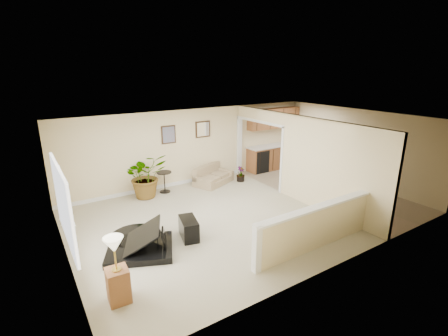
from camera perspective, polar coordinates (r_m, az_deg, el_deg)
floor at (r=9.01m, az=4.12°, el=-7.64°), size 9.00×9.00×0.00m
back_wall at (r=11.02m, az=-5.11°, el=3.86°), size 9.00×0.04×2.50m
front_wall at (r=6.57m, az=20.27°, el=-6.54°), size 9.00×0.04×2.50m
left_wall at (r=7.00m, az=-26.85°, el=-5.91°), size 0.04×6.00×2.50m
right_wall at (r=11.75m, az=22.19°, el=3.48°), size 0.04×6.00×2.50m
ceiling at (r=8.28m, az=4.49°, el=8.27°), size 9.00×6.00×0.04m
kitchen_vinyl at (r=11.05m, az=17.37°, el=-3.59°), size 2.70×6.00×0.01m
interior_partition at (r=9.89m, az=11.79°, el=1.84°), size 0.18×5.99×2.50m
pony_half_wall at (r=7.32m, az=15.67°, el=-9.93°), size 3.42×0.22×1.00m
left_window at (r=6.47m, az=-26.42°, el=-5.78°), size 0.05×2.15×1.45m
wall_art_left at (r=10.49m, az=-9.72°, el=5.80°), size 0.48×0.04×0.58m
wall_mirror at (r=11.02m, az=-3.72°, el=6.82°), size 0.55×0.04×0.55m
kitchen_cabinets at (r=12.65m, az=8.43°, el=3.72°), size 2.36×0.65×2.33m
piano at (r=7.25m, az=-15.36°, el=-10.04°), size 1.92×1.89×1.28m
piano_bench at (r=7.65m, az=-6.22°, el=-10.52°), size 0.51×0.76×0.46m
loveseat at (r=11.04m, az=-1.94°, el=-1.18°), size 1.67×1.29×0.79m
accent_table at (r=10.36m, az=-10.44°, el=-1.96°), size 0.46×0.46×0.67m
palm_plant at (r=10.04m, az=-13.56°, el=-1.37°), size 1.25×1.09×1.35m
small_plant at (r=11.26m, az=2.95°, el=-1.24°), size 0.38×0.38×0.52m
lamp_stand at (r=5.90m, az=-18.28°, el=-17.41°), size 0.37×0.37×1.20m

